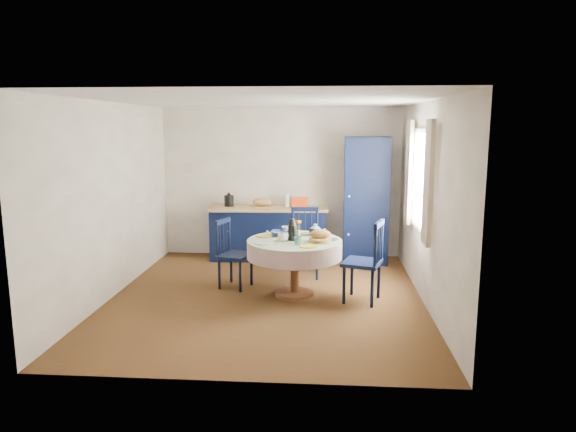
% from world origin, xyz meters
% --- Properties ---
extents(floor, '(4.50, 4.50, 0.00)m').
position_xyz_m(floor, '(0.00, 0.00, 0.00)').
color(floor, black).
rests_on(floor, ground).
extents(ceiling, '(4.50, 4.50, 0.00)m').
position_xyz_m(ceiling, '(0.00, 0.00, 2.50)').
color(ceiling, white).
rests_on(ceiling, wall_back).
extents(wall_back, '(4.00, 0.02, 2.50)m').
position_xyz_m(wall_back, '(0.00, 2.25, 1.25)').
color(wall_back, white).
rests_on(wall_back, floor).
extents(wall_left, '(0.02, 4.50, 2.50)m').
position_xyz_m(wall_left, '(-2.00, 0.00, 1.25)').
color(wall_left, white).
rests_on(wall_left, floor).
extents(wall_right, '(0.02, 4.50, 2.50)m').
position_xyz_m(wall_right, '(2.00, 0.00, 1.25)').
color(wall_right, white).
rests_on(wall_right, floor).
extents(window, '(0.10, 1.74, 1.45)m').
position_xyz_m(window, '(1.95, 0.30, 1.52)').
color(window, white).
rests_on(window, wall_right).
extents(kitchen_counter, '(1.98, 0.70, 1.11)m').
position_xyz_m(kitchen_counter, '(-0.19, 1.96, 0.45)').
color(kitchen_counter, black).
rests_on(kitchen_counter, floor).
extents(pantry_cabinet, '(0.72, 0.53, 2.03)m').
position_xyz_m(pantry_cabinet, '(1.40, 1.85, 1.01)').
color(pantry_cabinet, black).
rests_on(pantry_cabinet, floor).
extents(dining_table, '(1.23, 1.23, 1.02)m').
position_xyz_m(dining_table, '(0.37, 0.10, 0.62)').
color(dining_table, brown).
rests_on(dining_table, floor).
extents(chair_left, '(0.51, 0.52, 0.94)m').
position_xyz_m(chair_left, '(-0.51, 0.39, 0.48)').
color(chair_left, black).
rests_on(chair_left, floor).
extents(chair_far, '(0.46, 0.44, 1.01)m').
position_xyz_m(chair_far, '(0.45, 1.01, 0.51)').
color(chair_far, black).
rests_on(chair_far, floor).
extents(chair_right, '(0.57, 0.58, 1.04)m').
position_xyz_m(chair_right, '(1.26, -0.08, 0.53)').
color(chair_right, black).
rests_on(chair_right, floor).
extents(mug_a, '(0.14, 0.14, 0.11)m').
position_xyz_m(mug_a, '(0.21, 0.03, 0.80)').
color(mug_a, silver).
rests_on(mug_a, dining_table).
extents(mug_b, '(0.10, 0.10, 0.10)m').
position_xyz_m(mug_b, '(0.41, -0.15, 0.79)').
color(mug_b, '#337576').
rests_on(mug_b, dining_table).
extents(mug_c, '(0.13, 0.13, 0.11)m').
position_xyz_m(mug_c, '(0.60, 0.37, 0.80)').
color(mug_c, black).
rests_on(mug_c, dining_table).
extents(mug_d, '(0.11, 0.11, 0.10)m').
position_xyz_m(mug_d, '(0.21, 0.48, 0.79)').
color(mug_d, silver).
rests_on(mug_d, dining_table).
extents(cobalt_bowl, '(0.26, 0.26, 0.06)m').
position_xyz_m(cobalt_bowl, '(0.16, 0.33, 0.78)').
color(cobalt_bowl, navy).
rests_on(cobalt_bowl, dining_table).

